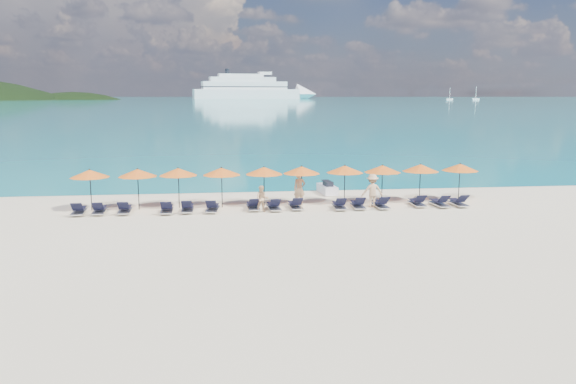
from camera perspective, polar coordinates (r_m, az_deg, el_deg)
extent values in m
plane|color=beige|center=(26.50, 0.75, -3.68)|extent=(1400.00, 1400.00, 0.00)
cube|color=#1FA9B2|center=(685.57, -6.48, 9.41)|extent=(1600.00, 1300.00, 0.01)
ellipsoid|color=black|center=(605.03, -20.78, 5.44)|extent=(162.00, 126.00, 85.50)
cube|color=white|center=(637.29, -4.24, 9.88)|extent=(119.61, 40.20, 10.70)
cone|color=white|center=(655.41, 1.91, 9.91)|extent=(27.05, 27.05, 23.54)
cube|color=white|center=(636.91, -4.44, 10.75)|extent=(95.86, 33.22, 8.56)
cube|color=white|center=(636.61, -4.64, 11.32)|extent=(74.61, 27.67, 5.35)
cube|color=white|center=(636.30, -4.84, 11.71)|extent=(50.86, 20.69, 3.74)
cube|color=black|center=(636.89, -4.44, 10.60)|extent=(97.06, 33.62, 0.96)
cube|color=black|center=(636.95, -4.44, 10.94)|extent=(94.67, 32.81, 0.96)
cylinder|color=black|center=(633.73, -6.18, 12.08)|extent=(4.71, 4.71, 5.88)
cube|color=white|center=(552.15, 16.09, 9.04)|extent=(6.22, 2.07, 1.66)
cylinder|color=white|center=(552.13, 16.11, 9.60)|extent=(0.37, 0.37, 10.37)
cube|color=white|center=(565.18, 18.53, 8.94)|extent=(6.68, 2.23, 1.78)
cylinder|color=white|center=(565.16, 18.56, 9.53)|extent=(0.40, 0.40, 11.13)
cube|color=white|center=(35.59, 4.00, 0.29)|extent=(1.03, 2.29, 0.51)
cube|color=black|center=(35.35, 4.09, 0.83)|extent=(0.55, 0.96, 0.32)
cylinder|color=black|center=(36.03, 3.77, 1.23)|extent=(0.51, 0.10, 0.06)
imported|color=tan|center=(31.64, 1.17, 0.32)|extent=(0.76, 0.58, 1.89)
imported|color=tan|center=(29.91, -2.65, -0.70)|extent=(0.72, 0.44, 1.43)
imported|color=tan|center=(31.50, 8.56, 0.14)|extent=(1.21, 0.58, 1.86)
cylinder|color=black|center=(32.05, -19.40, 0.15)|extent=(0.05, 0.05, 2.20)
cone|color=orange|center=(31.91, -19.50, 1.78)|extent=(2.10, 2.10, 0.42)
sphere|color=black|center=(31.88, -19.52, 2.17)|extent=(0.08, 0.08, 0.08)
cylinder|color=black|center=(31.58, -14.97, 0.25)|extent=(0.05, 0.05, 2.20)
cone|color=orange|center=(31.45, -15.04, 1.90)|extent=(2.10, 2.10, 0.42)
sphere|color=black|center=(31.42, -15.06, 2.29)|extent=(0.08, 0.08, 0.08)
cylinder|color=black|center=(31.47, -11.04, 0.37)|extent=(0.05, 0.05, 2.20)
cone|color=orange|center=(31.33, -11.09, 2.03)|extent=(2.10, 2.10, 0.42)
sphere|color=black|center=(31.31, -11.11, 2.42)|extent=(0.08, 0.08, 0.08)
cylinder|color=black|center=(31.27, -6.73, 0.42)|extent=(0.05, 0.05, 2.20)
cone|color=orange|center=(31.14, -6.77, 2.09)|extent=(2.10, 2.10, 0.42)
sphere|color=black|center=(31.11, -6.77, 2.49)|extent=(0.08, 0.08, 0.08)
cylinder|color=black|center=(31.38, -2.44, 0.52)|extent=(0.05, 0.05, 2.20)
cone|color=orange|center=(31.25, -2.45, 2.18)|extent=(2.10, 2.10, 0.42)
sphere|color=black|center=(31.22, -2.46, 2.58)|extent=(0.08, 0.08, 0.08)
cylinder|color=black|center=(31.65, 1.38, 0.60)|extent=(0.05, 0.05, 2.20)
cone|color=orange|center=(31.51, 1.39, 2.25)|extent=(2.10, 2.10, 0.42)
sphere|color=black|center=(31.48, 1.39, 2.65)|extent=(0.08, 0.08, 0.08)
cylinder|color=black|center=(32.15, 5.77, 0.70)|extent=(0.05, 0.05, 2.20)
cone|color=orange|center=(32.01, 5.80, 2.33)|extent=(2.10, 2.10, 0.42)
sphere|color=black|center=(31.98, 5.80, 2.72)|extent=(0.08, 0.08, 0.08)
cylinder|color=black|center=(32.58, 9.53, 0.74)|extent=(0.05, 0.05, 2.20)
cone|color=orange|center=(32.45, 9.58, 2.34)|extent=(2.10, 2.10, 0.42)
sphere|color=black|center=(32.42, 9.59, 2.73)|extent=(0.08, 0.08, 0.08)
cylinder|color=black|center=(33.44, 13.25, 0.84)|extent=(0.05, 0.05, 2.20)
cone|color=orange|center=(33.31, 13.31, 2.41)|extent=(2.10, 2.10, 0.42)
sphere|color=black|center=(33.28, 13.33, 2.78)|extent=(0.08, 0.08, 0.08)
cylinder|color=black|center=(34.32, 17.00, 0.90)|extent=(0.05, 0.05, 2.20)
cone|color=orange|center=(34.19, 17.08, 2.43)|extent=(2.10, 2.10, 0.42)
sphere|color=black|center=(34.17, 17.09, 2.79)|extent=(0.08, 0.08, 0.08)
cube|color=silver|center=(31.35, -20.46, -1.91)|extent=(0.75, 1.74, 0.06)
cube|color=black|center=(31.56, -20.41, -1.53)|extent=(0.63, 1.14, 0.04)
cube|color=black|center=(30.74, -20.67, -1.37)|extent=(0.59, 0.58, 0.43)
cube|color=silver|center=(31.15, -18.60, -1.87)|extent=(0.73, 1.74, 0.06)
cube|color=black|center=(31.36, -18.56, -1.49)|extent=(0.62, 1.13, 0.04)
cube|color=black|center=(30.54, -18.79, -1.33)|extent=(0.58, 0.57, 0.43)
cube|color=silver|center=(30.88, -16.25, -1.85)|extent=(0.69, 1.72, 0.06)
cube|color=black|center=(31.09, -16.20, -1.46)|extent=(0.60, 1.12, 0.04)
cube|color=black|center=(30.27, -16.41, -1.30)|extent=(0.57, 0.56, 0.43)
cube|color=silver|center=(30.40, -12.21, -1.85)|extent=(0.68, 1.72, 0.06)
cube|color=black|center=(30.61, -12.19, -1.47)|extent=(0.59, 1.12, 0.04)
cube|color=black|center=(29.78, -12.30, -1.30)|extent=(0.57, 0.56, 0.43)
cube|color=silver|center=(30.45, -10.17, -1.77)|extent=(0.64, 1.71, 0.06)
cube|color=black|center=(30.66, -10.16, -1.38)|extent=(0.56, 1.10, 0.04)
cube|color=black|center=(29.83, -10.25, -1.21)|extent=(0.55, 0.54, 0.43)
cube|color=silver|center=(30.33, -7.68, -1.74)|extent=(0.78, 1.75, 0.06)
cube|color=black|center=(30.54, -7.63, -1.35)|extent=(0.66, 1.15, 0.04)
cube|color=black|center=(29.72, -7.82, -1.18)|extent=(0.60, 0.59, 0.43)
cube|color=silver|center=(30.60, -3.56, -1.57)|extent=(0.71, 1.73, 0.06)
cube|color=black|center=(30.81, -3.62, -1.18)|extent=(0.61, 1.13, 0.04)
cube|color=black|center=(29.98, -3.46, -1.01)|extent=(0.58, 0.57, 0.43)
cube|color=silver|center=(30.48, -1.46, -1.60)|extent=(0.74, 1.74, 0.06)
cube|color=black|center=(30.69, -1.53, -1.21)|extent=(0.63, 1.14, 0.04)
cube|color=black|center=(29.87, -1.29, -1.03)|extent=(0.59, 0.57, 0.43)
cube|color=silver|center=(30.75, 0.76, -1.49)|extent=(0.71, 1.73, 0.06)
cube|color=black|center=(30.96, 0.68, -1.11)|extent=(0.61, 1.13, 0.04)
cube|color=black|center=(30.14, 0.95, -0.93)|extent=(0.58, 0.56, 0.43)
cube|color=silver|center=(30.85, 5.22, -1.50)|extent=(0.69, 1.72, 0.06)
cube|color=black|center=(31.06, 5.15, -1.12)|extent=(0.59, 1.12, 0.04)
cube|color=black|center=(30.23, 5.40, -0.94)|extent=(0.57, 0.56, 0.43)
cube|color=silver|center=(31.14, 7.10, -1.42)|extent=(0.69, 1.72, 0.06)
cube|color=black|center=(31.35, 7.02, -1.05)|extent=(0.60, 1.12, 0.04)
cube|color=black|center=(30.53, 7.32, -0.87)|extent=(0.57, 0.56, 0.43)
cube|color=silver|center=(31.41, 9.36, -1.38)|extent=(0.68, 1.72, 0.06)
cube|color=black|center=(31.62, 9.23, -1.01)|extent=(0.59, 1.12, 0.04)
cube|color=black|center=(30.82, 9.69, -0.83)|extent=(0.57, 0.56, 0.43)
cube|color=silver|center=(32.35, 12.97, -1.17)|extent=(0.64, 1.71, 0.06)
cube|color=black|center=(32.55, 12.84, -0.81)|extent=(0.56, 1.11, 0.04)
cube|color=black|center=(31.77, 13.32, -0.64)|extent=(0.56, 0.54, 0.43)
cube|color=silver|center=(32.55, 15.11, -1.20)|extent=(0.75, 1.74, 0.06)
cube|color=black|center=(32.74, 14.93, -0.84)|extent=(0.63, 1.14, 0.04)
cube|color=black|center=(31.99, 15.57, -0.66)|extent=(0.59, 0.58, 0.43)
cube|color=silver|center=(32.99, 16.87, -1.14)|extent=(0.71, 1.73, 0.06)
cube|color=black|center=(33.18, 16.69, -0.79)|extent=(0.61, 1.13, 0.04)
cube|color=black|center=(32.43, 17.34, -0.61)|extent=(0.58, 0.57, 0.43)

